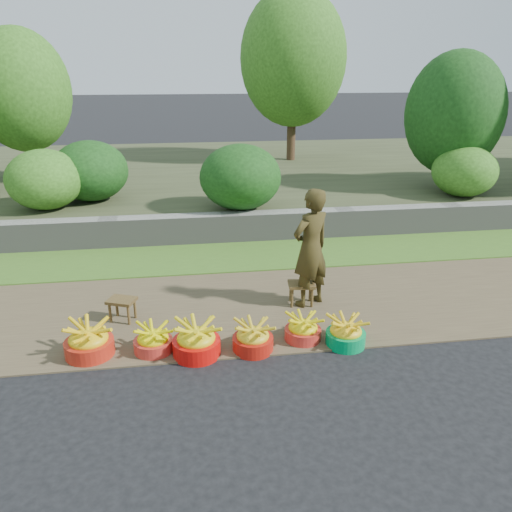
{
  "coord_description": "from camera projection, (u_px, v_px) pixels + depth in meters",
  "views": [
    {
      "loc": [
        -0.81,
        -4.88,
        3.12
      ],
      "look_at": [
        0.09,
        1.3,
        0.75
      ],
      "focal_mm": 35.0,
      "sensor_mm": 36.0,
      "label": 1
    }
  ],
  "objects": [
    {
      "name": "ground_plane",
      "position": [
        265.0,
        357.0,
        5.73
      ],
      "size": [
        120.0,
        120.0,
        0.0
      ],
      "primitive_type": "plane",
      "color": "black",
      "rests_on": "ground"
    },
    {
      "name": "dirt_shoulder",
      "position": [
        250.0,
        308.0,
        6.89
      ],
      "size": [
        80.0,
        2.5,
        0.02
      ],
      "primitive_type": "cube",
      "color": "brown",
      "rests_on": "ground"
    },
    {
      "name": "grass_verge",
      "position": [
        235.0,
        256.0,
        8.73
      ],
      "size": [
        80.0,
        1.5,
        0.04
      ],
      "primitive_type": "cube",
      "color": "#427022",
      "rests_on": "ground"
    },
    {
      "name": "retaining_wall",
      "position": [
        230.0,
        228.0,
        9.43
      ],
      "size": [
        80.0,
        0.35,
        0.55
      ],
      "primitive_type": "cube",
      "color": "gray",
      "rests_on": "ground"
    },
    {
      "name": "earth_bank",
      "position": [
        213.0,
        176.0,
        13.97
      ],
      "size": [
        80.0,
        10.0,
        0.5
      ],
      "primitive_type": "cube",
      "color": "#3B4227",
      "rests_on": "ground"
    },
    {
      "name": "vegetation",
      "position": [
        209.0,
        94.0,
        11.21
      ],
      "size": [
        33.3,
        7.71,
        4.73
      ],
      "color": "#3E2B1A",
      "rests_on": "earth_bank"
    },
    {
      "name": "basin_a",
      "position": [
        89.0,
        341.0,
        5.7
      ],
      "size": [
        0.56,
        0.56,
        0.42
      ],
      "color": "#B42313",
      "rests_on": "ground"
    },
    {
      "name": "basin_b",
      "position": [
        153.0,
        340.0,
        5.78
      ],
      "size": [
        0.45,
        0.45,
        0.34
      ],
      "color": "red",
      "rests_on": "ground"
    },
    {
      "name": "basin_c",
      "position": [
        196.0,
        341.0,
        5.72
      ],
      "size": [
        0.55,
        0.55,
        0.41
      ],
      "color": "red",
      "rests_on": "ground"
    },
    {
      "name": "basin_d",
      "position": [
        253.0,
        338.0,
        5.82
      ],
      "size": [
        0.48,
        0.48,
        0.36
      ],
      "color": "#AC170D",
      "rests_on": "ground"
    },
    {
      "name": "basin_e",
      "position": [
        303.0,
        330.0,
        6.03
      ],
      "size": [
        0.44,
        0.44,
        0.33
      ],
      "color": "red",
      "rests_on": "ground"
    },
    {
      "name": "basin_f",
      "position": [
        346.0,
        333.0,
        5.93
      ],
      "size": [
        0.47,
        0.47,
        0.35
      ],
      "color": "#008B46",
      "rests_on": "ground"
    },
    {
      "name": "stool_left",
      "position": [
        122.0,
        303.0,
        6.45
      ],
      "size": [
        0.41,
        0.37,
        0.3
      ],
      "rotation": [
        0.0,
        0.0,
        -0.38
      ],
      "color": "#513F1F",
      "rests_on": "dirt_shoulder"
    },
    {
      "name": "stool_right",
      "position": [
        301.0,
        287.0,
        6.88
      ],
      "size": [
        0.39,
        0.31,
        0.32
      ],
      "rotation": [
        0.0,
        0.0,
        -0.11
      ],
      "color": "#513F1F",
      "rests_on": "dirt_shoulder"
    },
    {
      "name": "vendor_woman",
      "position": [
        311.0,
        248.0,
        6.7
      ],
      "size": [
        0.71,
        0.64,
        1.64
      ],
      "primitive_type": "imported",
      "rotation": [
        0.0,
        0.0,
        3.65
      ],
      "color": "black",
      "rests_on": "dirt_shoulder"
    }
  ]
}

